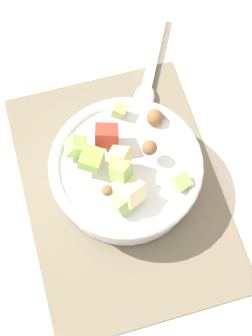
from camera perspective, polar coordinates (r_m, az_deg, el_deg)
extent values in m
plane|color=silver|center=(0.81, -0.47, -2.42)|extent=(2.40, 2.40, 0.00)
cube|color=#756B56|center=(0.81, -0.47, -2.34)|extent=(0.43, 0.31, 0.01)
cylinder|color=white|center=(0.78, 0.00, -0.55)|extent=(0.22, 0.22, 0.06)
torus|color=white|center=(0.75, 0.00, 0.38)|extent=(0.23, 0.23, 0.02)
cube|color=#8CB74C|center=(0.73, -4.01, 1.05)|extent=(0.04, 0.05, 0.03)
cube|color=#BC3828|center=(0.74, -2.21, 3.72)|extent=(0.05, 0.04, 0.04)
sphere|color=brown|center=(0.72, -2.13, -2.58)|extent=(0.02, 0.03, 0.02)
sphere|color=brown|center=(0.73, 2.69, 2.31)|extent=(0.03, 0.03, 0.03)
cube|color=#93C160|center=(0.71, -0.57, -0.49)|extent=(0.04, 0.04, 0.04)
cube|color=#E5D684|center=(0.72, -1.01, 1.22)|extent=(0.04, 0.04, 0.03)
cube|color=beige|center=(0.71, 0.62, -2.55)|extent=(0.06, 0.05, 0.05)
cube|color=#A3CC6B|center=(0.75, -5.70, 2.43)|extent=(0.03, 0.04, 0.04)
cube|color=#A3CC6B|center=(0.78, -0.78, 6.52)|extent=(0.03, 0.03, 0.03)
cube|color=#A3CC6B|center=(0.74, 6.18, -1.49)|extent=(0.04, 0.03, 0.04)
sphere|color=brown|center=(0.78, 3.30, 5.73)|extent=(0.04, 0.04, 0.04)
cube|color=#93C160|center=(0.71, -0.47, -4.24)|extent=(0.03, 0.03, 0.03)
ellipsoid|color=#B7B7BC|center=(0.87, 2.06, 7.94)|extent=(0.07, 0.06, 0.01)
cube|color=#B7B7BC|center=(0.93, 3.23, 12.97)|extent=(0.16, 0.09, 0.01)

